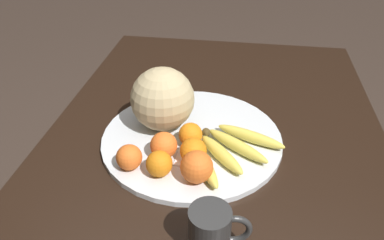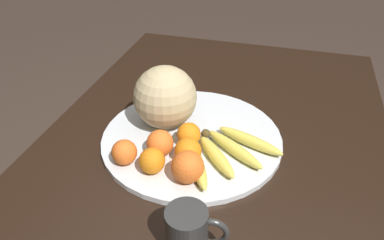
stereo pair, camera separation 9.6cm
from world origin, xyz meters
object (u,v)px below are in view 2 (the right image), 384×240
(ceramic_mug, at_px, (189,232))
(kitchen_table, at_px, (212,172))
(orange_top_small, at_px, (188,151))
(orange_front_right, at_px, (188,167))
(orange_back_right, at_px, (152,161))
(banana_bunch, at_px, (224,152))
(orange_mid_center, at_px, (189,134))
(orange_back_left, at_px, (124,152))
(melon, at_px, (165,97))
(produce_tag, at_px, (179,155))
(fruit_bowl, at_px, (192,138))
(orange_front_left, at_px, (160,143))

(ceramic_mug, bearing_deg, kitchen_table, -175.04)
(ceramic_mug, bearing_deg, orange_top_small, -163.66)
(orange_front_right, height_order, orange_back_right, orange_front_right)
(banana_bunch, xyz_separation_m, orange_front_right, (0.10, -0.06, 0.02))
(orange_mid_center, relative_size, orange_back_right, 0.99)
(orange_back_left, height_order, ceramic_mug, ceramic_mug)
(kitchen_table, relative_size, orange_front_right, 18.34)
(melon, distance_m, ceramic_mug, 0.41)
(orange_mid_center, bearing_deg, banana_bunch, 73.76)
(orange_back_left, height_order, produce_tag, orange_back_left)
(orange_mid_center, xyz_separation_m, ceramic_mug, (0.30, 0.08, 0.01))
(fruit_bowl, xyz_separation_m, orange_back_left, (0.15, -0.13, 0.04))
(orange_back_left, bearing_deg, orange_top_small, 106.75)
(melon, xyz_separation_m, orange_front_right, (0.20, 0.12, -0.05))
(kitchen_table, distance_m, orange_back_left, 0.27)
(melon, relative_size, orange_front_left, 2.55)
(kitchen_table, bearing_deg, banana_bunch, 32.87)
(ceramic_mug, bearing_deg, orange_back_right, -141.93)
(kitchen_table, bearing_deg, orange_front_left, -51.43)
(orange_back_left, height_order, orange_top_small, orange_top_small)
(orange_front_left, xyz_separation_m, orange_front_right, (0.07, 0.09, 0.00))
(kitchen_table, bearing_deg, orange_back_right, -35.25)
(kitchen_table, bearing_deg, fruit_bowl, -92.24)
(orange_mid_center, distance_m, ceramic_mug, 0.31)
(orange_top_small, bearing_deg, orange_mid_center, -165.55)
(orange_front_left, distance_m, orange_mid_center, 0.08)
(fruit_bowl, height_order, orange_back_left, orange_back_left)
(orange_front_left, bearing_deg, orange_top_small, 82.53)
(produce_tag, bearing_deg, orange_front_right, 33.20)
(orange_front_left, bearing_deg, orange_front_right, 52.18)
(produce_tag, bearing_deg, kitchen_table, 145.34)
(melon, bearing_deg, fruit_bowl, 67.11)
(kitchen_table, distance_m, orange_front_left, 0.20)
(kitchen_table, bearing_deg, produce_tag, -38.09)
(orange_mid_center, relative_size, ceramic_mug, 0.51)
(orange_back_right, bearing_deg, orange_front_left, -176.89)
(orange_front_left, bearing_deg, ceramic_mug, 30.43)
(melon, distance_m, orange_back_left, 0.19)
(produce_tag, distance_m, ceramic_mug, 0.27)
(banana_bunch, relative_size, orange_back_left, 4.12)
(melon, height_order, produce_tag, melon)
(orange_front_left, bearing_deg, orange_mid_center, 134.79)
(fruit_bowl, bearing_deg, kitchen_table, 87.76)
(orange_front_right, height_order, orange_back_left, orange_front_right)
(orange_front_left, relative_size, orange_front_right, 0.89)
(banana_bunch, relative_size, orange_front_left, 3.81)
(orange_top_small, height_order, produce_tag, orange_top_small)
(orange_back_left, bearing_deg, orange_front_right, 84.00)
(orange_front_left, relative_size, orange_top_small, 1.03)
(banana_bunch, bearing_deg, orange_top_small, -111.37)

